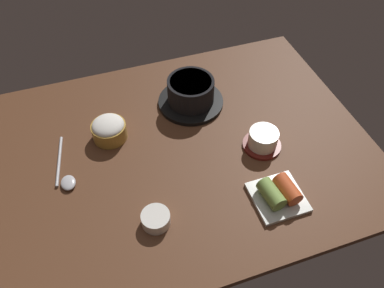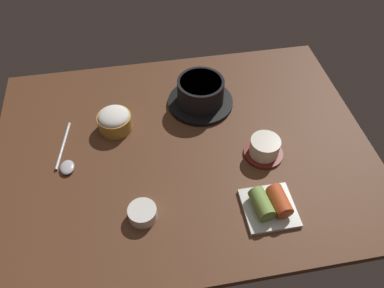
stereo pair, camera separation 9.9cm
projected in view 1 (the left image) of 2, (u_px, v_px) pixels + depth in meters
dining_table at (183, 150)px, 103.21cm from camera, size 100.00×76.00×2.00cm
stone_pot at (191, 93)px, 110.76cm from camera, size 19.14×19.14×8.49cm
rice_bowl at (109, 129)px, 102.68cm from camera, size 9.35×9.35×6.16cm
tea_cup_with_saucer at (263, 140)px, 100.94cm from camera, size 10.31×10.31×5.34cm
kimchi_plate at (279, 194)px, 90.52cm from camera, size 12.06×12.06×4.96cm
side_bowl_near at (156, 219)px, 86.57cm from camera, size 6.66×6.66×3.07cm
spoon at (65, 175)px, 95.76cm from camera, size 5.05×18.40×1.35cm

